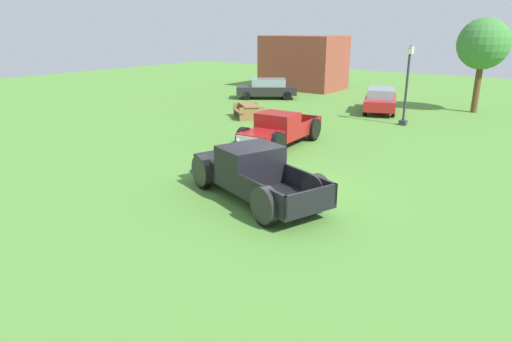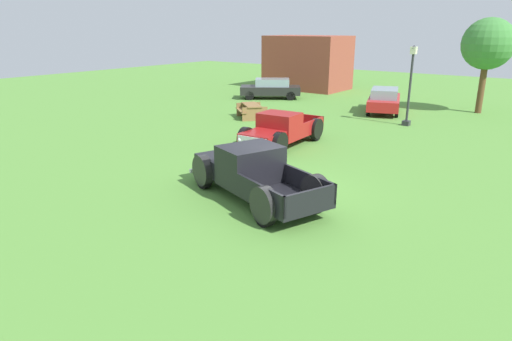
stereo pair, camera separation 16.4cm
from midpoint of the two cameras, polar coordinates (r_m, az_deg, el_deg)
The scene contains 9 objects.
ground_plane at distance 13.99m, azimuth 2.92°, elevation -2.80°, with size 80.00×80.00×0.00m, color #548C38.
pickup_truck_foreground at distance 13.48m, azimuth -1.23°, elevation -0.22°, with size 5.43×3.45×1.57m.
pickup_truck_behind_left at distance 19.07m, azimuth 2.41°, elevation 5.02°, with size 2.11×4.90×1.47m.
sedan_distant_a at distance 32.46m, azimuth 1.29°, elevation 10.41°, with size 4.44×3.80×1.40m.
sedan_distant_b at distance 28.15m, azimuth 15.37°, elevation 8.68°, with size 3.08×4.64×1.44m.
lamp_post_near at distance 24.49m, azimuth 18.41°, elevation 10.36°, with size 0.36×0.36×4.04m.
picnic_table at distance 25.37m, azimuth -1.13°, elevation 7.77°, with size 2.33×2.29×0.78m.
oak_tree_east at distance 29.77m, azimuth 26.76°, elevation 14.11°, with size 2.92×2.92×5.43m.
brick_pavilion at distance 37.87m, azimuth 5.91°, elevation 13.47°, with size 6.23×4.22×4.22m.
Camera 1 is at (7.06, -11.03, 4.92)m, focal length 31.52 mm.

